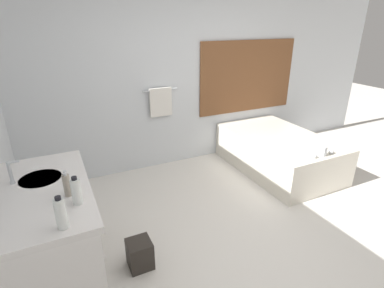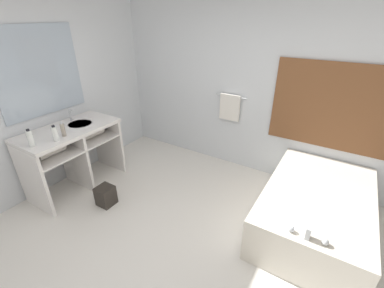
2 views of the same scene
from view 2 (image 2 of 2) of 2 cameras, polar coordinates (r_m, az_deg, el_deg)
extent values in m
plane|color=silver|center=(2.89, -6.50, -24.89)|extent=(16.00, 16.00, 0.00)
cube|color=silver|center=(3.88, 13.39, 12.67)|extent=(7.40, 0.06, 2.70)
cube|color=brown|center=(3.68, 30.54, 6.70)|extent=(1.70, 0.02, 1.10)
cylinder|color=silver|center=(3.97, 8.60, 10.41)|extent=(0.50, 0.02, 0.02)
cube|color=silver|center=(4.01, 8.38, 8.05)|extent=(0.32, 0.04, 0.40)
cube|color=silver|center=(3.78, -35.88, 7.90)|extent=(0.06, 7.40, 2.70)
cube|color=#A3B2C1|center=(3.87, -30.87, 13.63)|extent=(0.02, 1.10, 1.10)
cube|color=white|center=(3.78, -25.82, 2.82)|extent=(0.67, 1.25, 0.05)
cube|color=white|center=(3.87, -25.15, -0.23)|extent=(0.64, 1.19, 0.02)
cylinder|color=white|center=(3.89, -23.45, 3.19)|extent=(0.31, 0.31, 0.15)
cube|color=white|center=(3.74, -31.95, -6.98)|extent=(0.62, 0.04, 0.86)
cube|color=white|center=(3.97, -24.51, -3.16)|extent=(0.62, 0.04, 0.86)
cube|color=white|center=(4.28, -18.06, 0.22)|extent=(0.62, 0.04, 0.86)
cylinder|color=silver|center=(3.66, -28.84, -1.29)|extent=(0.13, 0.34, 0.13)
cylinder|color=silver|center=(3.96, -21.32, 2.33)|extent=(0.13, 0.34, 0.13)
cylinder|color=silver|center=(4.01, -25.24, 4.79)|extent=(0.04, 0.04, 0.02)
cylinder|color=silver|center=(3.98, -25.49, 5.98)|extent=(0.02, 0.02, 0.16)
cube|color=silver|center=(3.92, -25.36, 6.84)|extent=(0.07, 0.01, 0.01)
cube|color=silver|center=(3.35, 25.60, -13.05)|extent=(1.08, 1.72, 0.52)
ellipsoid|color=white|center=(3.28, 25.98, -11.59)|extent=(0.78, 1.24, 0.30)
cube|color=silver|center=(2.55, 24.45, -17.50)|extent=(0.04, 0.07, 0.12)
sphere|color=silver|center=(2.58, 21.16, -17.18)|extent=(0.06, 0.06, 0.06)
sphere|color=silver|center=(2.58, 27.50, -18.74)|extent=(0.06, 0.06, 0.06)
cylinder|color=silver|center=(3.42, -32.25, 1.02)|extent=(0.06, 0.06, 0.19)
cylinder|color=black|center=(3.38, -32.69, 2.64)|extent=(0.03, 0.03, 0.02)
cylinder|color=silver|center=(3.42, -28.12, 1.98)|extent=(0.06, 0.06, 0.18)
cylinder|color=black|center=(3.38, -28.49, 3.51)|extent=(0.03, 0.03, 0.02)
cylinder|color=gray|center=(3.52, -26.74, 2.79)|extent=(0.05, 0.05, 0.16)
cylinder|color=silver|center=(3.49, -27.06, 4.21)|extent=(0.02, 0.02, 0.03)
cube|color=#2D2823|center=(3.62, -18.63, -10.82)|extent=(0.21, 0.21, 0.26)
camera|label=1|loc=(2.89, -66.18, 6.71)|focal=28.00mm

